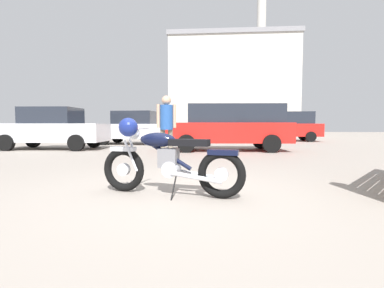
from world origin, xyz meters
The scene contains 8 objects.
ground_plane centered at (0.00, 0.00, 0.00)m, with size 80.00×80.00×0.00m, color gray.
vintage_motorcycle centered at (-0.19, -0.12, 0.49)m, with size 2.07×0.73×1.07m.
bystander centered at (-0.81, 2.66, 1.02)m, with size 0.44×0.30×1.66m.
pale_sedan_back centered at (0.64, 7.02, 0.94)m, with size 4.87×2.38×1.74m.
white_estate_far centered at (-4.10, 9.98, 0.84)m, with size 4.24×1.99×1.67m.
silver_sedan_mid centered at (-6.44, 6.66, 0.84)m, with size 4.35×2.24×1.67m.
blue_hatchback_right centered at (4.19, 14.13, 0.92)m, with size 3.92×1.88×1.78m.
industrial_building centered at (0.74, 32.30, 5.83)m, with size 15.24×10.85×25.24m.
Camera 1 is at (0.70, -3.89, 0.96)m, focal length 26.47 mm.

